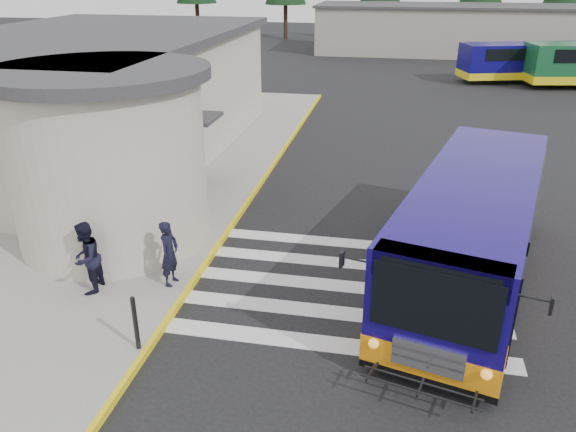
% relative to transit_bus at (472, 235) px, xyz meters
% --- Properties ---
extents(ground, '(140.00, 140.00, 0.00)m').
position_rel_transit_bus_xyz_m(ground, '(-2.62, 0.01, -1.33)').
color(ground, black).
rests_on(ground, ground).
extents(sidewalk, '(10.00, 34.00, 0.15)m').
position_rel_transit_bus_xyz_m(sidewalk, '(-11.62, 4.01, -1.25)').
color(sidewalk, gray).
rests_on(sidewalk, ground).
extents(curb_strip, '(0.12, 34.00, 0.16)m').
position_rel_transit_bus_xyz_m(curb_strip, '(-6.67, 4.01, -1.25)').
color(curb_strip, yellow).
rests_on(curb_strip, ground).
extents(station_building, '(12.70, 18.70, 4.80)m').
position_rel_transit_bus_xyz_m(station_building, '(-13.46, 6.91, 1.24)').
color(station_building, '#B7AE9B').
rests_on(station_building, ground).
extents(crosswalk, '(8.00, 5.35, 0.01)m').
position_rel_transit_bus_xyz_m(crosswalk, '(-3.12, -0.79, -1.32)').
color(crosswalk, silver).
rests_on(crosswalk, ground).
extents(depot_building, '(26.40, 8.40, 4.20)m').
position_rel_transit_bus_xyz_m(depot_building, '(3.38, 42.01, 0.78)').
color(depot_building, gray).
rests_on(depot_building, ground).
extents(transit_bus, '(5.22, 10.14, 2.78)m').
position_rel_transit_bus_xyz_m(transit_bus, '(0.00, 0.00, 0.00)').
color(transit_bus, '#130862').
rests_on(transit_bus, ground).
extents(pedestrian_a, '(0.47, 0.65, 1.65)m').
position_rel_transit_bus_xyz_m(pedestrian_a, '(-7.12, -1.70, -0.35)').
color(pedestrian_a, black).
rests_on(pedestrian_a, sidewalk).
extents(pedestrian_b, '(0.73, 0.91, 1.78)m').
position_rel_transit_bus_xyz_m(pedestrian_b, '(-8.89, -2.40, -0.29)').
color(pedestrian_b, black).
rests_on(pedestrian_b, sidewalk).
extents(bollard, '(0.10, 0.10, 1.20)m').
position_rel_transit_bus_xyz_m(bollard, '(-6.82, -4.26, -0.58)').
color(bollard, black).
rests_on(bollard, sidewalk).
extents(far_bus_a, '(8.91, 4.80, 2.21)m').
position_rel_transit_bus_xyz_m(far_bus_a, '(6.24, 28.65, 0.11)').
color(far_bus_a, '#0C075A').
rests_on(far_bus_a, ground).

